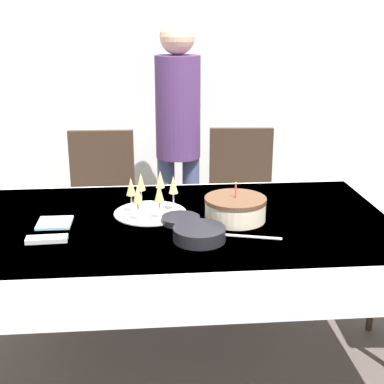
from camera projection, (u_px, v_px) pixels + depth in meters
The scene contains 13 objects.
ground_plane at pixel (181, 360), 2.68m from camera, with size 12.00×12.00×0.00m, color #564C47.
wall_back at pixel (165, 59), 3.79m from camera, with size 8.00×0.05×2.70m.
dining_table at pixel (180, 240), 2.47m from camera, with size 1.96×1.10×0.75m.
dining_chair_far_left at pixel (102, 203), 3.30m from camera, with size 0.44×0.44×0.98m.
dining_chair_far_right at pixel (241, 200), 3.37m from camera, with size 0.45×0.45×0.98m.
birthday_cake at pixel (235, 209), 2.43m from camera, with size 0.28×0.28×0.18m.
champagne_tray at pixel (150, 198), 2.50m from camera, with size 0.34×0.34×0.18m.
plate_stack_main at pixel (199, 234), 2.21m from camera, with size 0.22×0.22×0.06m.
plate_stack_dessert at pixel (180, 220), 2.41m from camera, with size 0.17×0.17×0.03m.
cake_knife at pixel (246, 236), 2.26m from camera, with size 0.29×0.10×0.00m.
fork_pile at pixel (47, 239), 2.21m from camera, with size 0.17×0.07×0.02m.
napkin_pile at pixel (55, 223), 2.39m from camera, with size 0.15×0.15×0.01m.
person_standing at pixel (178, 127), 3.33m from camera, with size 0.28×0.28×1.63m.
Camera 1 is at (-0.14, -2.28, 1.63)m, focal length 50.00 mm.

